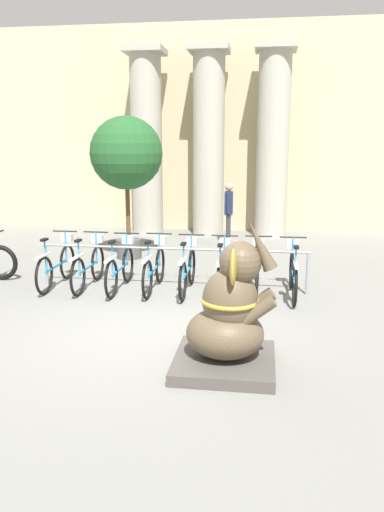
# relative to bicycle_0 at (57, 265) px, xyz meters

# --- Properties ---
(ground_plane) EXTENTS (60.00, 60.00, 0.00)m
(ground_plane) POSITION_rel_bicycle_0_xyz_m (2.16, -1.86, -0.40)
(ground_plane) COLOR slate
(building_facade) EXTENTS (20.00, 0.20, 6.00)m
(building_facade) POSITION_rel_bicycle_0_xyz_m (2.16, 6.74, 2.60)
(building_facade) COLOR #C6B78E
(building_facade) RESTS_ON ground_plane
(column_left) EXTENTS (1.10, 1.10, 5.16)m
(column_left) POSITION_rel_bicycle_0_xyz_m (0.38, 5.74, 2.22)
(column_left) COLOR #ADA899
(column_left) RESTS_ON ground_plane
(column_middle) EXTENTS (1.10, 1.10, 5.16)m
(column_middle) POSITION_rel_bicycle_0_xyz_m (2.16, 5.74, 2.22)
(column_middle) COLOR #ADA899
(column_middle) RESTS_ON ground_plane
(column_right) EXTENTS (1.10, 1.10, 5.16)m
(column_right) POSITION_rel_bicycle_0_xyz_m (3.94, 5.74, 2.22)
(column_right) COLOR #ADA899
(column_right) RESTS_ON ground_plane
(bike_rack) EXTENTS (4.89, 0.05, 0.77)m
(bike_rack) POSITION_rel_bicycle_0_xyz_m (2.14, 0.09, 0.23)
(bike_rack) COLOR gray
(bike_rack) RESTS_ON ground_plane
(bicycle_0) EXTENTS (0.48, 1.73, 0.98)m
(bicycle_0) POSITION_rel_bicycle_0_xyz_m (0.00, 0.00, 0.00)
(bicycle_0) COLOR black
(bicycle_0) RESTS_ON ground_plane
(bicycle_1) EXTENTS (0.48, 1.73, 0.98)m
(bicycle_1) POSITION_rel_bicycle_0_xyz_m (0.61, -0.00, 0.00)
(bicycle_1) COLOR black
(bicycle_1) RESTS_ON ground_plane
(bicycle_2) EXTENTS (0.48, 1.73, 0.98)m
(bicycle_2) POSITION_rel_bicycle_0_xyz_m (1.22, -0.05, 0.00)
(bicycle_2) COLOR black
(bicycle_2) RESTS_ON ground_plane
(bicycle_3) EXTENTS (0.48, 1.73, 0.98)m
(bicycle_3) POSITION_rel_bicycle_0_xyz_m (1.84, 0.01, 0.00)
(bicycle_3) COLOR black
(bicycle_3) RESTS_ON ground_plane
(bicycle_4) EXTENTS (0.48, 1.73, 0.98)m
(bicycle_4) POSITION_rel_bicycle_0_xyz_m (2.45, -0.02, 0.00)
(bicycle_4) COLOR black
(bicycle_4) RESTS_ON ground_plane
(bicycle_5) EXTENTS (0.48, 1.73, 0.98)m
(bicycle_5) POSITION_rel_bicycle_0_xyz_m (3.06, -0.04, 0.00)
(bicycle_5) COLOR black
(bicycle_5) RESTS_ON ground_plane
(bicycle_6) EXTENTS (0.48, 1.73, 0.98)m
(bicycle_6) POSITION_rel_bicycle_0_xyz_m (3.67, -0.00, 0.00)
(bicycle_6) COLOR black
(bicycle_6) RESTS_ON ground_plane
(bicycle_7) EXTENTS (0.48, 1.73, 0.98)m
(bicycle_7) POSITION_rel_bicycle_0_xyz_m (4.29, -0.02, 0.00)
(bicycle_7) COLOR black
(bicycle_7) RESTS_ON ground_plane
(elephant_statue) EXTENTS (1.17, 1.17, 1.79)m
(elephant_statue) POSITION_rel_bicycle_0_xyz_m (3.39, -3.04, 0.20)
(elephant_statue) COLOR #4C4742
(elephant_statue) RESTS_ON ground_plane
(person_pedestrian) EXTENTS (0.21, 0.47, 1.61)m
(person_pedestrian) POSITION_rel_bicycle_0_xyz_m (2.85, 4.42, 0.56)
(person_pedestrian) COLOR #383342
(person_pedestrian) RESTS_ON ground_plane
(potted_tree) EXTENTS (1.62, 1.62, 3.19)m
(potted_tree) POSITION_rel_bicycle_0_xyz_m (0.69, 2.45, 1.91)
(potted_tree) COLOR #4C4C4C
(potted_tree) RESTS_ON ground_plane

